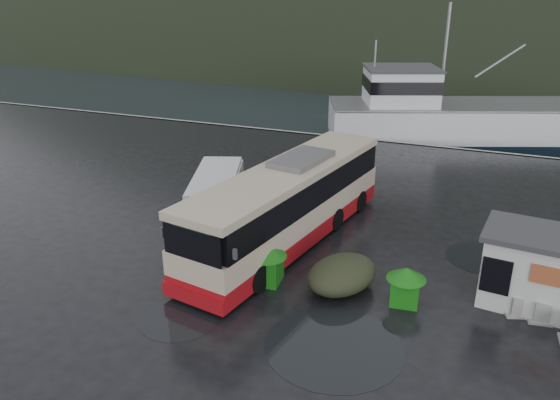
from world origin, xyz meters
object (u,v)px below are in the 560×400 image
at_px(coach_bus, 289,241).
at_px(jersey_barrier_a, 537,313).
at_px(fishing_trawler, 477,129).
at_px(ticket_kiosk, 527,303).
at_px(waste_bin_right, 404,302).
at_px(waste_bin_left, 266,281).
at_px(white_van, 217,225).
at_px(dome_tent, 341,288).
at_px(jersey_barrier_c, 511,307).

relative_size(coach_bus, jersey_barrier_a, 8.34).
bearing_deg(coach_bus, fishing_trawler, 84.78).
bearing_deg(ticket_kiosk, fishing_trawler, 103.54).
height_order(coach_bus, waste_bin_right, coach_bus).
height_order(waste_bin_right, ticket_kiosk, ticket_kiosk).
relative_size(coach_bus, waste_bin_left, 8.18).
height_order(waste_bin_left, fishing_trawler, fishing_trawler).
distance_m(coach_bus, waste_bin_right, 6.49).
distance_m(jersey_barrier_a, fishing_trawler, 26.66).
relative_size(coach_bus, ticket_kiosk, 3.66).
xyz_separation_m(coach_bus, white_van, (-3.77, 0.36, 0.00)).
bearing_deg(white_van, fishing_trawler, 46.50).
bearing_deg(waste_bin_right, waste_bin_left, -174.99).
distance_m(ticket_kiosk, fishing_trawler, 26.00).
distance_m(coach_bus, jersey_barrier_a, 10.32).
relative_size(white_van, waste_bin_right, 4.33).
height_order(white_van, waste_bin_left, white_van).
xyz_separation_m(dome_tent, ticket_kiosk, (6.48, 1.53, 0.00)).
bearing_deg(fishing_trawler, jersey_barrier_a, -103.75).
bearing_deg(fishing_trawler, coach_bus, -126.48).
distance_m(white_van, jersey_barrier_a, 14.08).
xyz_separation_m(jersey_barrier_c, fishing_trawler, (-2.64, 26.34, 0.00)).
xyz_separation_m(coach_bus, fishing_trawler, (6.60, 24.27, 0.00)).
bearing_deg(ticket_kiosk, white_van, 178.56).
relative_size(dome_tent, jersey_barrier_a, 1.97).
relative_size(waste_bin_right, fishing_trawler, 0.05).
xyz_separation_m(waste_bin_left, jersey_barrier_a, (9.62, 1.47, 0.00)).
bearing_deg(jersey_barrier_a, coach_bus, 167.93).
xyz_separation_m(white_van, waste_bin_right, (9.43, -3.53, 0.00)).
distance_m(coach_bus, jersey_barrier_c, 9.47).
relative_size(jersey_barrier_c, fishing_trawler, 0.06).
bearing_deg(fishing_trawler, white_van, -134.71).
relative_size(coach_bus, waste_bin_right, 9.22).
distance_m(white_van, ticket_kiosk, 13.68).
bearing_deg(fishing_trawler, dome_tent, -118.15).
bearing_deg(white_van, dome_tent, -45.86).
relative_size(coach_bus, jersey_barrier_c, 8.66).
height_order(coach_bus, jersey_barrier_c, coach_bus).
xyz_separation_m(jersey_barrier_a, jersey_barrier_c, (-0.84, 0.09, 0.00)).
bearing_deg(jersey_barrier_c, waste_bin_left, -169.96).
height_order(dome_tent, ticket_kiosk, ticket_kiosk).
bearing_deg(jersey_barrier_c, jersey_barrier_a, -5.88).
relative_size(waste_bin_left, dome_tent, 0.52).
distance_m(white_van, waste_bin_left, 5.81).
bearing_deg(dome_tent, jersey_barrier_c, 9.46).
distance_m(jersey_barrier_c, fishing_trawler, 26.47).
relative_size(waste_bin_left, ticket_kiosk, 0.45).
bearing_deg(waste_bin_right, dome_tent, 177.36).
distance_m(ticket_kiosk, jersey_barrier_c, 0.76).
height_order(coach_bus, white_van, coach_bus).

